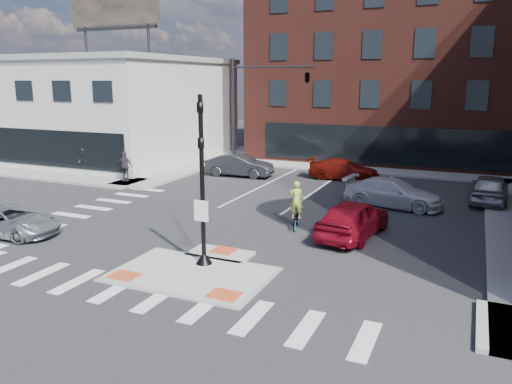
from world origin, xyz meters
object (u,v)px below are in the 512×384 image
at_px(silver_suv, 10,221).
at_px(cyclist, 296,212).
at_px(white_pickup, 393,193).
at_px(bg_car_dark, 239,165).
at_px(bg_car_silver, 490,188).
at_px(bg_car_red, 344,169).
at_px(pedestrian_a, 84,161).
at_px(red_sedan, 353,218).
at_px(pedestrian_b, 125,166).

distance_m(silver_suv, cyclist, 12.46).
distance_m(silver_suv, white_pickup, 18.48).
height_order(bg_car_dark, bg_car_silver, bg_car_silver).
height_order(white_pickup, bg_car_red, white_pickup).
height_order(bg_car_dark, bg_car_red, bg_car_dark).
bearing_deg(bg_car_red, bg_car_silver, -113.76).
bearing_deg(bg_car_red, pedestrian_a, 106.63).
relative_size(red_sedan, white_pickup, 0.95).
bearing_deg(pedestrian_b, bg_car_dark, 37.08).
height_order(bg_car_dark, pedestrian_b, pedestrian_b).
relative_size(white_pickup, bg_car_red, 1.08).
height_order(red_sedan, bg_car_red, red_sedan).
relative_size(bg_car_dark, cyclist, 2.15).
bearing_deg(bg_car_silver, bg_car_red, -17.02).
distance_m(silver_suv, bg_car_red, 20.58).
distance_m(silver_suv, bg_car_silver, 24.01).
distance_m(pedestrian_a, pedestrian_b, 4.14).
bearing_deg(white_pickup, bg_car_red, 40.73).
bearing_deg(pedestrian_a, silver_suv, -41.31).
bearing_deg(cyclist, bg_car_silver, -144.73).
bearing_deg(pedestrian_b, silver_suv, -81.57).
xyz_separation_m(white_pickup, bg_car_silver, (4.67, 3.02, 0.06)).
xyz_separation_m(red_sedan, bg_car_dark, (-10.34, 10.35, -0.05)).
relative_size(silver_suv, bg_car_red, 0.96).
xyz_separation_m(red_sedan, white_pickup, (0.74, 5.95, -0.08)).
bearing_deg(pedestrian_b, bg_car_silver, 5.39).
bearing_deg(bg_car_red, silver_suv, 146.77).
distance_m(silver_suv, bg_car_dark, 16.39).
bearing_deg(red_sedan, cyclist, 2.92).
relative_size(white_pickup, bg_car_dark, 1.09).
distance_m(red_sedan, bg_car_red, 12.68).
distance_m(silver_suv, pedestrian_b, 11.26).
height_order(bg_car_red, cyclist, cyclist).
xyz_separation_m(bg_car_dark, bg_car_silver, (15.74, -1.38, 0.02)).
xyz_separation_m(silver_suv, bg_car_red, (10.14, 17.91, 0.06)).
xyz_separation_m(silver_suv, cyclist, (10.95, 5.94, 0.10)).
bearing_deg(bg_car_dark, pedestrian_b, 127.66).
height_order(pedestrian_a, pedestrian_b, pedestrian_b).
bearing_deg(silver_suv, white_pickup, -55.99).
xyz_separation_m(silver_suv, bg_car_dark, (3.26, 16.06, 0.14)).
xyz_separation_m(red_sedan, bg_car_silver, (5.40, 8.97, -0.03)).
height_order(bg_car_silver, bg_car_red, bg_car_silver).
xyz_separation_m(bg_car_silver, pedestrian_a, (-25.57, -2.97, 0.26)).
height_order(silver_suv, pedestrian_b, pedestrian_b).
xyz_separation_m(silver_suv, bg_car_silver, (19.00, 14.68, 0.17)).
relative_size(white_pickup, pedestrian_a, 2.81).
relative_size(red_sedan, cyclist, 2.22).
height_order(red_sedan, bg_car_dark, red_sedan).
bearing_deg(pedestrian_a, bg_car_silver, 26.00).
relative_size(bg_car_silver, cyclist, 2.15).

